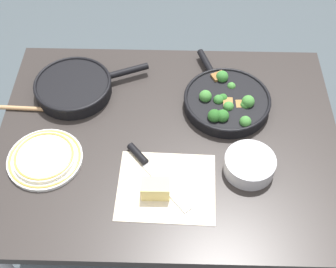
{
  "coord_description": "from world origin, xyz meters",
  "views": [
    {
      "loc": [
        0.02,
        -0.96,
        1.93
      ],
      "look_at": [
        0.0,
        0.0,
        0.74
      ],
      "focal_mm": 50.0,
      "sensor_mm": 36.0,
      "label": 1
    }
  ],
  "objects_px": {
    "cheese_block": "(156,189)",
    "dinner_plate_stack": "(45,158)",
    "wooden_spoon": "(32,109)",
    "skillet_eggs": "(74,87)",
    "grater_knife": "(149,167)",
    "prep_bowl_steel": "(249,165)",
    "skillet_broccoli": "(227,101)"
  },
  "relations": [
    {
      "from": "cheese_block",
      "to": "dinner_plate_stack",
      "type": "xyz_separation_m",
      "value": [
        -0.36,
        0.12,
        -0.01
      ]
    },
    {
      "from": "dinner_plate_stack",
      "to": "wooden_spoon",
      "type": "bearing_deg",
      "value": 111.79
    },
    {
      "from": "skillet_eggs",
      "to": "wooden_spoon",
      "type": "distance_m",
      "value": 0.16
    },
    {
      "from": "skillet_eggs",
      "to": "wooden_spoon",
      "type": "bearing_deg",
      "value": -169.01
    },
    {
      "from": "grater_knife",
      "to": "prep_bowl_steel",
      "type": "xyz_separation_m",
      "value": [
        0.31,
        0.0,
        0.02
      ]
    },
    {
      "from": "skillet_broccoli",
      "to": "wooden_spoon",
      "type": "xyz_separation_m",
      "value": [
        -0.67,
        -0.04,
        -0.02
      ]
    },
    {
      "from": "cheese_block",
      "to": "prep_bowl_steel",
      "type": "bearing_deg",
      "value": 18.31
    },
    {
      "from": "skillet_broccoli",
      "to": "wooden_spoon",
      "type": "distance_m",
      "value": 0.67
    },
    {
      "from": "cheese_block",
      "to": "dinner_plate_stack",
      "type": "height_order",
      "value": "cheese_block"
    },
    {
      "from": "wooden_spoon",
      "to": "cheese_block",
      "type": "xyz_separation_m",
      "value": [
        0.44,
        -0.33,
        0.02
      ]
    },
    {
      "from": "cheese_block",
      "to": "prep_bowl_steel",
      "type": "distance_m",
      "value": 0.3
    },
    {
      "from": "grater_knife",
      "to": "skillet_broccoli",
      "type": "bearing_deg",
      "value": 97.71
    },
    {
      "from": "dinner_plate_stack",
      "to": "prep_bowl_steel",
      "type": "height_order",
      "value": "prep_bowl_steel"
    },
    {
      "from": "wooden_spoon",
      "to": "dinner_plate_stack",
      "type": "xyz_separation_m",
      "value": [
        0.08,
        -0.21,
        0.01
      ]
    },
    {
      "from": "skillet_broccoli",
      "to": "dinner_plate_stack",
      "type": "height_order",
      "value": "skillet_broccoli"
    },
    {
      "from": "wooden_spoon",
      "to": "prep_bowl_steel",
      "type": "xyz_separation_m",
      "value": [
        0.73,
        -0.23,
        0.02
      ]
    },
    {
      "from": "skillet_broccoli",
      "to": "grater_knife",
      "type": "bearing_deg",
      "value": 117.84
    },
    {
      "from": "grater_knife",
      "to": "wooden_spoon",
      "type": "bearing_deg",
      "value": -158.88
    },
    {
      "from": "skillet_broccoli",
      "to": "dinner_plate_stack",
      "type": "distance_m",
      "value": 0.63
    },
    {
      "from": "wooden_spoon",
      "to": "cheese_block",
      "type": "relative_size",
      "value": 4.8
    },
    {
      "from": "cheese_block",
      "to": "skillet_eggs",
      "type": "bearing_deg",
      "value": 126.26
    },
    {
      "from": "skillet_broccoli",
      "to": "wooden_spoon",
      "type": "height_order",
      "value": "skillet_broccoli"
    },
    {
      "from": "skillet_eggs",
      "to": "grater_knife",
      "type": "distance_m",
      "value": 0.43
    },
    {
      "from": "skillet_broccoli",
      "to": "skillet_eggs",
      "type": "xyz_separation_m",
      "value": [
        -0.53,
        0.05,
        -0.0
      ]
    },
    {
      "from": "skillet_broccoli",
      "to": "prep_bowl_steel",
      "type": "relative_size",
      "value": 2.57
    },
    {
      "from": "grater_knife",
      "to": "dinner_plate_stack",
      "type": "bearing_deg",
      "value": -133.55
    },
    {
      "from": "skillet_eggs",
      "to": "cheese_block",
      "type": "relative_size",
      "value": 4.74
    },
    {
      "from": "skillet_eggs",
      "to": "grater_knife",
      "type": "xyz_separation_m",
      "value": [
        0.28,
        -0.33,
        -0.02
      ]
    },
    {
      "from": "skillet_eggs",
      "to": "grater_knife",
      "type": "relative_size",
      "value": 1.63
    },
    {
      "from": "skillet_eggs",
      "to": "prep_bowl_steel",
      "type": "xyz_separation_m",
      "value": [
        0.59,
        -0.32,
        0.0
      ]
    },
    {
      "from": "skillet_broccoli",
      "to": "grater_knife",
      "type": "height_order",
      "value": "skillet_broccoli"
    },
    {
      "from": "wooden_spoon",
      "to": "prep_bowl_steel",
      "type": "distance_m",
      "value": 0.76
    }
  ]
}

